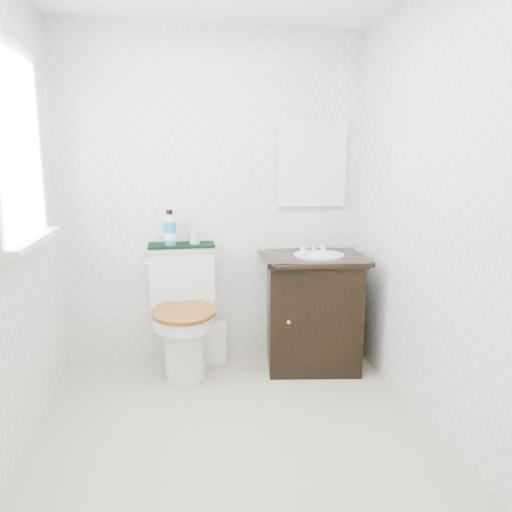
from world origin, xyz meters
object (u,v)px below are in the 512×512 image
object	(u,v)px
cup	(195,238)
trash_bin	(212,342)
vanity	(312,308)
mouthwash_bottle	(170,229)
toilet	(184,318)

from	to	relation	value
cup	trash_bin	bearing A→B (deg)	-6.08
vanity	mouthwash_bottle	xyz separation A→B (m)	(-1.00, 0.16, 0.58)
trash_bin	mouthwash_bottle	size ratio (longest dim) A/B	1.18
toilet	cup	distance (m)	0.58
toilet	cup	size ratio (longest dim) A/B	9.96
cup	mouthwash_bottle	bearing A→B (deg)	-173.03
mouthwash_bottle	trash_bin	bearing A→B (deg)	1.85
vanity	cup	xyz separation A→B (m)	(-0.83, 0.18, 0.51)
toilet	cup	xyz separation A→B (m)	(0.09, 0.12, 0.56)
vanity	mouthwash_bottle	distance (m)	1.16
toilet	trash_bin	distance (m)	0.33
vanity	cup	world-z (taller)	cup
toilet	trash_bin	bearing A→B (deg)	28.38
mouthwash_bottle	cup	bearing A→B (deg)	6.97
toilet	vanity	bearing A→B (deg)	-3.73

